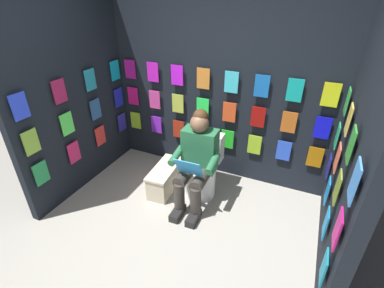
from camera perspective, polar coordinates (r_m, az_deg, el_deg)
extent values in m
plane|color=#9E998E|center=(2.96, -8.92, -23.51)|extent=(30.00, 30.00, 0.00)
cube|color=black|center=(3.64, 5.50, 11.17)|extent=(3.04, 0.10, 2.43)
cube|color=#98C928|center=(4.37, -11.41, 4.74)|extent=(0.17, 0.01, 0.26)
cube|color=purple|center=(4.18, -7.27, 3.93)|extent=(0.17, 0.01, 0.26)
cube|color=#9E2715|center=(4.01, -2.77, 3.03)|extent=(0.17, 0.01, 0.26)
cube|color=#A20D81|center=(3.88, 2.08, 2.04)|extent=(0.17, 0.01, 0.26)
cube|color=green|center=(3.77, 7.23, 0.97)|extent=(0.17, 0.01, 0.26)
cube|color=#9AC426|center=(3.70, 12.62, -0.16)|extent=(0.17, 0.01, 0.26)
cube|color=blue|center=(3.66, 18.18, -1.32)|extent=(0.17, 0.01, 0.26)
cube|color=#AB6609|center=(3.66, 23.80, -2.49)|extent=(0.17, 0.01, 0.26)
cube|color=#D2156C|center=(4.22, -11.94, 9.55)|extent=(0.17, 0.01, 0.26)
cube|color=#CF3E8F|center=(4.03, -7.62, 8.95)|extent=(0.17, 0.01, 0.26)
cube|color=#B6C544|center=(3.86, -2.91, 8.24)|extent=(0.17, 0.01, 0.26)
cube|color=#25ED4C|center=(3.71, 2.18, 7.40)|extent=(0.17, 0.01, 0.26)
cube|color=#DC4A1F|center=(3.60, 7.61, 6.44)|extent=(0.17, 0.01, 0.26)
cube|color=#980D0A|center=(3.53, 13.31, 5.37)|extent=(0.17, 0.01, 0.26)
cube|color=#BE5A1B|center=(3.49, 19.17, 4.20)|extent=(0.17, 0.01, 0.26)
cube|color=#0E0FDE|center=(3.49, 25.08, 2.98)|extent=(0.17, 0.01, 0.26)
cube|color=#AD1584|center=(4.11, -12.51, 14.67)|extent=(0.17, 0.01, 0.26)
cube|color=#CC1EC8|center=(3.91, -8.00, 14.32)|extent=(0.17, 0.01, 0.26)
cube|color=#CA1BF0|center=(3.73, -3.06, 13.84)|extent=(0.17, 0.01, 0.26)
cube|color=orange|center=(3.59, 2.30, 13.20)|extent=(0.17, 0.01, 0.26)
cube|color=#3ECADD|center=(3.47, 8.04, 12.38)|extent=(0.17, 0.01, 0.26)
cube|color=blue|center=(3.39, 14.07, 11.39)|extent=(0.17, 0.01, 0.26)
cube|color=#10A8A0|center=(3.35, 20.26, 10.24)|extent=(0.17, 0.01, 0.26)
cube|color=yellow|center=(3.35, 26.49, 8.96)|extent=(0.17, 0.01, 0.26)
cube|color=black|center=(2.62, 30.63, -0.62)|extent=(0.10, 1.80, 2.43)
cube|color=navy|center=(3.55, 26.08, -4.07)|extent=(0.01, 0.17, 0.26)
cube|color=#1B81DF|center=(3.14, 25.89, -8.58)|extent=(0.01, 0.17, 0.26)
cube|color=#147DC7|center=(2.76, 25.64, -14.36)|extent=(0.01, 0.17, 0.26)
cube|color=#107FA3|center=(2.42, 25.29, -21.90)|extent=(0.01, 0.17, 0.26)
cube|color=#24AD66|center=(3.37, 27.52, 1.50)|extent=(0.01, 0.17, 0.26)
cube|color=#EB6644|center=(2.94, 27.53, -2.51)|extent=(0.01, 0.17, 0.26)
cube|color=olive|center=(2.53, 27.54, -7.85)|extent=(0.01, 0.17, 0.26)
cube|color=#C41474|center=(2.15, 27.56, -15.17)|extent=(0.01, 0.17, 0.26)
cube|color=green|center=(3.23, 29.11, 7.62)|extent=(0.01, 0.17, 0.26)
cube|color=#E0C14B|center=(2.78, 29.36, 4.37)|extent=(0.01, 0.17, 0.26)
cube|color=green|center=(2.34, 29.72, -0.12)|extent=(0.01, 0.17, 0.26)
cube|color=#438CE8|center=(1.92, 30.23, -6.63)|extent=(0.01, 0.17, 0.26)
cube|color=black|center=(3.69, -23.20, 9.16)|extent=(0.10, 1.80, 2.43)
cube|color=#228E4B|center=(3.49, -28.43, -5.27)|extent=(0.01, 0.17, 0.26)
cube|color=#D0225C|center=(3.74, -22.93, -1.60)|extent=(0.01, 0.17, 0.26)
cube|color=red|center=(4.03, -18.19, 1.60)|extent=(0.01, 0.17, 0.26)
cube|color=#282497|center=(4.35, -14.10, 4.33)|extent=(0.01, 0.17, 0.26)
cube|color=#85BA3B|center=(3.31, -30.01, 0.34)|extent=(0.01, 0.17, 0.26)
cube|color=#50EB52|center=(3.57, -24.13, 3.79)|extent=(0.01, 0.17, 0.26)
cube|color=#2A578E|center=(3.87, -19.08, 6.71)|extent=(0.01, 0.17, 0.26)
cube|color=#1925B7|center=(4.21, -14.75, 9.15)|extent=(0.01, 0.17, 0.26)
cube|color=blue|center=(3.17, -31.76, 6.52)|extent=(0.01, 0.17, 0.26)
cube|color=#9D1D4D|center=(3.44, -25.46, 9.65)|extent=(0.01, 0.17, 0.26)
cube|color=teal|center=(3.75, -20.06, 12.21)|extent=(0.01, 0.17, 0.26)
cube|color=#0DA3C0|center=(4.10, -15.45, 14.26)|extent=(0.01, 0.17, 0.26)
cylinder|color=white|center=(3.56, 1.71, -7.69)|extent=(0.38, 0.38, 0.40)
cylinder|color=white|center=(3.43, 1.77, -4.86)|extent=(0.41, 0.41, 0.02)
cube|color=white|center=(3.55, 3.31, -0.43)|extent=(0.39, 0.19, 0.36)
cylinder|color=white|center=(3.48, 2.81, -1.11)|extent=(0.39, 0.08, 0.39)
cube|color=#286B42|center=(3.27, 1.63, -1.19)|extent=(0.41, 0.23, 0.52)
sphere|color=brown|center=(3.07, 1.53, 4.24)|extent=(0.21, 0.21, 0.21)
sphere|color=#472D19|center=(3.07, 1.75, 5.61)|extent=(0.17, 0.17, 0.17)
cylinder|color=#38332D|center=(3.21, 1.95, -6.98)|extent=(0.16, 0.40, 0.15)
cylinder|color=#38332D|center=(3.28, -1.34, -6.19)|extent=(0.16, 0.40, 0.15)
cylinder|color=#38332D|center=(3.23, 0.72, -11.99)|extent=(0.12, 0.12, 0.42)
cylinder|color=#38332D|center=(3.29, -2.58, -11.09)|extent=(0.12, 0.12, 0.42)
cube|color=black|center=(3.30, 0.30, -14.80)|extent=(0.12, 0.26, 0.09)
cube|color=black|center=(3.36, -2.95, -13.87)|extent=(0.12, 0.26, 0.09)
cylinder|color=#286B42|center=(3.07, 4.25, -3.98)|extent=(0.09, 0.31, 0.13)
cylinder|color=#286B42|center=(3.21, -3.20, -2.33)|extent=(0.09, 0.31, 0.13)
cube|color=#2A8FDD|center=(3.02, -0.71, -4.90)|extent=(0.30, 0.14, 0.23)
cube|color=beige|center=(3.70, -5.45, -7.13)|extent=(0.29, 0.63, 0.30)
cube|color=beige|center=(3.60, -5.58, -5.00)|extent=(0.31, 0.65, 0.03)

